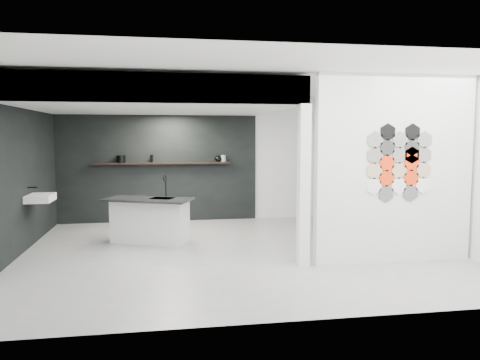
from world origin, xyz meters
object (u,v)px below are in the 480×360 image
at_px(kettle, 218,159).
at_px(glass_bowl, 223,160).
at_px(wall_basin, 40,198).
at_px(bottle_dark, 152,159).
at_px(kitchen_island, 150,220).
at_px(partition_panel, 395,169).
at_px(stockpot, 121,159).
at_px(utensil_cup, 120,160).
at_px(glass_vase, 223,158).

height_order(kettle, glass_bowl, kettle).
bearing_deg(wall_basin, bottle_dark, 48.65).
distance_m(kitchen_island, kettle, 2.65).
distance_m(wall_basin, bottle_dark, 2.81).
bearing_deg(partition_panel, stockpot, 138.04).
bearing_deg(utensil_cup, partition_panel, -41.85).
distance_m(kettle, utensil_cup, 2.13).
bearing_deg(kettle, glass_bowl, 5.77).
distance_m(partition_panel, bottle_dark, 5.31).
bearing_deg(wall_basin, stockpot, 60.54).
xyz_separation_m(kettle, utensil_cup, (-2.13, 0.00, -0.02)).
bearing_deg(wall_basin, glass_vase, 31.35).
relative_size(stockpot, utensil_cup, 1.88).
relative_size(partition_panel, glass_vase, 19.06).
distance_m(kitchen_island, utensil_cup, 2.30).
height_order(kettle, utensil_cup, kettle).
bearing_deg(stockpot, glass_bowl, 0.00).
height_order(glass_bowl, bottle_dark, bottle_dark).
bearing_deg(bottle_dark, partition_panel, -46.66).
xyz_separation_m(kitchen_island, glass_bowl, (1.58, 1.98, 0.95)).
height_order(kitchen_island, stockpot, stockpot).
xyz_separation_m(wall_basin, utensil_cup, (1.15, 2.07, 0.52)).
bearing_deg(utensil_cup, bottle_dark, 0.00).
height_order(stockpot, bottle_dark, bottle_dark).
distance_m(partition_panel, utensil_cup, 5.79).
bearing_deg(partition_panel, glass_bowl, 118.23).
xyz_separation_m(partition_panel, glass_vase, (-2.08, 3.87, -0.01)).
bearing_deg(kettle, kitchen_island, -120.84).
relative_size(partition_panel, bottle_dark, 16.80).
distance_m(glass_bowl, bottle_dark, 1.57).
bearing_deg(utensil_cup, stockpot, 0.00).
distance_m(stockpot, utensil_cup, 0.03).
bearing_deg(partition_panel, wall_basin, 161.77).
distance_m(glass_vase, utensil_cup, 2.24).
xyz_separation_m(partition_panel, glass_bowl, (-2.08, 3.87, -0.04)).
distance_m(glass_bowl, utensil_cup, 2.24).
distance_m(wall_basin, kitchen_island, 1.86).
xyz_separation_m(glass_vase, utensil_cup, (-2.24, 0.00, -0.02)).
distance_m(stockpot, bottle_dark, 0.65).
xyz_separation_m(wall_basin, kitchen_island, (1.81, 0.09, -0.44)).
distance_m(partition_panel, stockpot, 5.78).
bearing_deg(bottle_dark, kettle, 0.00).
height_order(stockpot, glass_vase, stockpot).
xyz_separation_m(partition_panel, kettle, (-2.19, 3.87, -0.01)).
xyz_separation_m(glass_bowl, bottle_dark, (-1.57, 0.00, 0.04)).
bearing_deg(stockpot, wall_basin, -119.46).
bearing_deg(kitchen_island, utensil_cup, 131.39).
bearing_deg(wall_basin, kitchen_island, 2.70).
xyz_separation_m(kitchen_island, utensil_cup, (-0.66, 1.98, 0.96)).
distance_m(wall_basin, glass_bowl, 4.00).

